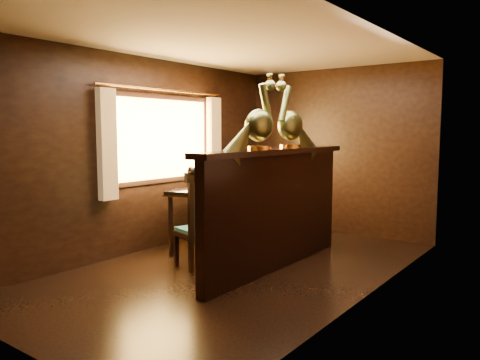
{
  "coord_description": "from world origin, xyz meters",
  "views": [
    {
      "loc": [
        3.1,
        -4.11,
        1.56
      ],
      "look_at": [
        -0.17,
        0.27,
        0.98
      ],
      "focal_mm": 35.0,
      "sensor_mm": 36.0,
      "label": 1
    }
  ],
  "objects_px": {
    "chair_left": "(202,216)",
    "peacock_left": "(259,111)",
    "chair_right": "(291,199)",
    "dining_table": "(215,192)",
    "peacock_right": "(290,112)"
  },
  "relations": [
    {
      "from": "chair_left",
      "to": "peacock_right",
      "type": "xyz_separation_m",
      "value": [
        0.63,
        0.84,
        1.16
      ]
    },
    {
      "from": "dining_table",
      "to": "peacock_left",
      "type": "bearing_deg",
      "value": -48.89
    },
    {
      "from": "chair_right",
      "to": "peacock_left",
      "type": "height_order",
      "value": "peacock_left"
    },
    {
      "from": "chair_left",
      "to": "peacock_left",
      "type": "xyz_separation_m",
      "value": [
        0.63,
        0.2,
        1.15
      ]
    },
    {
      "from": "dining_table",
      "to": "peacock_right",
      "type": "bearing_deg",
      "value": -21.6
    },
    {
      "from": "dining_table",
      "to": "peacock_right",
      "type": "height_order",
      "value": "peacock_right"
    },
    {
      "from": "peacock_left",
      "to": "dining_table",
      "type": "bearing_deg",
      "value": 149.47
    },
    {
      "from": "dining_table",
      "to": "chair_right",
      "type": "height_order",
      "value": "chair_right"
    },
    {
      "from": "chair_left",
      "to": "chair_right",
      "type": "xyz_separation_m",
      "value": [
        0.33,
        1.39,
        0.05
      ]
    },
    {
      "from": "peacock_right",
      "to": "chair_left",
      "type": "bearing_deg",
      "value": -127.1
    },
    {
      "from": "chair_left",
      "to": "peacock_left",
      "type": "bearing_deg",
      "value": 35.61
    },
    {
      "from": "dining_table",
      "to": "chair_left",
      "type": "relative_size",
      "value": 1.33
    },
    {
      "from": "chair_left",
      "to": "peacock_left",
      "type": "relative_size",
      "value": 1.46
    },
    {
      "from": "dining_table",
      "to": "chair_left",
      "type": "xyz_separation_m",
      "value": [
        0.56,
        -0.91,
        -0.13
      ]
    },
    {
      "from": "peacock_left",
      "to": "peacock_right",
      "type": "bearing_deg",
      "value": 90.0
    }
  ]
}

